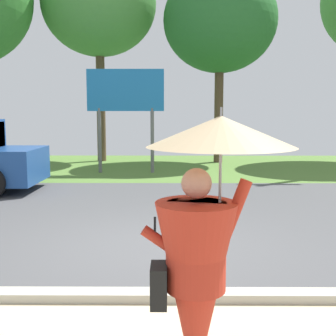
# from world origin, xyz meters

# --- Properties ---
(ground_plane) EXTENTS (40.00, 22.00, 0.20)m
(ground_plane) POSITION_xyz_m (0.00, 2.95, -0.05)
(ground_plane) COLOR #4C4C4F
(monk_pedestrian) EXTENTS (1.10, 1.06, 2.13)m
(monk_pedestrian) POSITION_xyz_m (0.51, -3.59, 1.13)
(monk_pedestrian) COLOR #B22D1E
(monk_pedestrian) RESTS_ON ground_plane
(roadside_billboard) EXTENTS (2.60, 0.12, 3.50)m
(roadside_billboard) POSITION_xyz_m (-1.25, 8.24, 2.55)
(roadside_billboard) COLOR slate
(roadside_billboard) RESTS_ON ground_plane
(tree_left_far) EXTENTS (4.53, 4.53, 7.74)m
(tree_left_far) POSITION_xyz_m (2.24, 11.36, 5.66)
(tree_left_far) COLOR brown
(tree_left_far) RESTS_ON ground_plane
(tree_right_mid) EXTENTS (4.66, 4.66, 8.56)m
(tree_right_mid) POSITION_xyz_m (-2.65, 11.79, 6.42)
(tree_right_mid) COLOR brown
(tree_right_mid) RESTS_ON ground_plane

